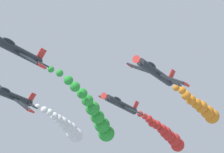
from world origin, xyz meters
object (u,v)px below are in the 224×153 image
(airplane_right_inner, at_px, (11,95))
(airplane_left_inner, at_px, (156,72))
(airplane_lead, at_px, (16,50))
(airplane_left_outer, at_px, (121,104))

(airplane_right_inner, bearing_deg, airplane_left_inner, -177.79)
(airplane_lead, distance_m, airplane_left_inner, 18.46)
(airplane_left_inner, bearing_deg, airplane_right_inner, 2.21)
(airplane_left_outer, bearing_deg, airplane_left_inner, 134.89)
(airplane_left_inner, height_order, airplane_right_inner, airplane_right_inner)
(airplane_right_inner, bearing_deg, airplane_left_outer, -133.36)
(airplane_left_inner, xyz_separation_m, airplane_right_inner, (24.20, 0.93, 0.41))
(airplane_left_inner, xyz_separation_m, airplane_left_outer, (11.97, -12.02, 0.48))
(airplane_lead, xyz_separation_m, airplane_right_inner, (11.58, -12.49, -0.63))
(airplane_lead, relative_size, airplane_left_inner, 1.00)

